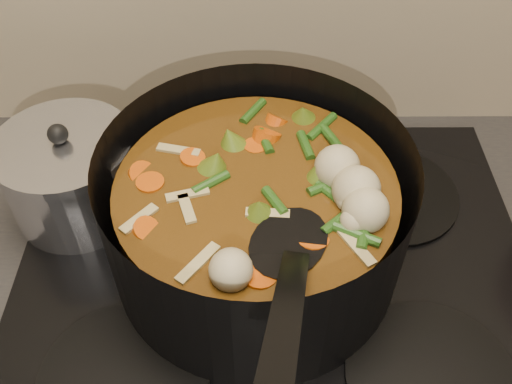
{
  "coord_description": "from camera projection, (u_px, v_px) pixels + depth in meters",
  "views": [
    {
      "loc": [
        -0.02,
        1.54,
        1.5
      ],
      "look_at": [
        -0.02,
        1.96,
        1.05
      ],
      "focal_mm": 40.0,
      "sensor_mm": 36.0,
      "label": 1
    }
  ],
  "objects": [
    {
      "name": "stovetop",
      "position": [
        274.0,
        280.0,
        0.69
      ],
      "size": [
        0.62,
        0.54,
        0.03
      ],
      "color": "black",
      "rests_on": "counter"
    },
    {
      "name": "stockpot",
      "position": [
        256.0,
        217.0,
        0.64
      ],
      "size": [
        0.43,
        0.51,
        0.25
      ],
      "rotation": [
        0.0,
        0.0,
        -0.35
      ],
      "color": "black",
      "rests_on": "stovetop"
    },
    {
      "name": "saucepan",
      "position": [
        72.0,
        175.0,
        0.72
      ],
      "size": [
        0.17,
        0.17,
        0.14
      ],
      "rotation": [
        0.0,
        0.0,
        0.01
      ],
      "color": "silver",
      "rests_on": "stovetop"
    }
  ]
}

